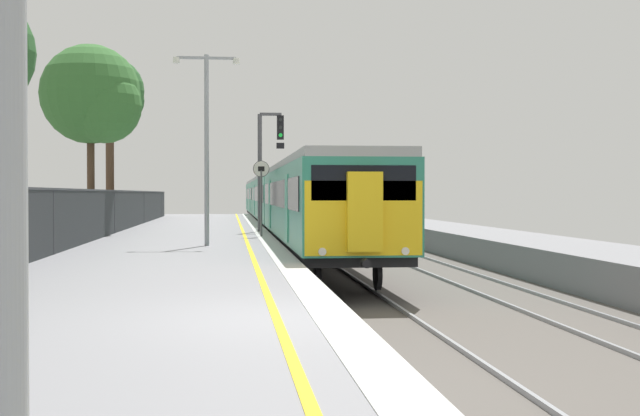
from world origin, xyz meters
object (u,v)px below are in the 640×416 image
(signal_gantry, at_px, (266,157))
(background_tree_left, at_px, (112,94))
(commuter_train_at_platform, at_px, (281,199))
(background_tree_right, at_px, (94,98))
(speed_limit_sign, at_px, (261,188))
(platform_lamp_mid, at_px, (207,133))

(signal_gantry, relative_size, background_tree_left, 0.57)
(commuter_train_at_platform, relative_size, background_tree_right, 8.02)
(background_tree_right, bearing_deg, speed_limit_sign, -28.68)
(commuter_train_at_platform, distance_m, platform_lamp_mid, 23.53)
(platform_lamp_mid, bearing_deg, commuter_train_at_platform, 80.93)
(signal_gantry, height_order, speed_limit_sign, signal_gantry)
(commuter_train_at_platform, bearing_deg, signal_gantry, -96.01)
(commuter_train_at_platform, height_order, platform_lamp_mid, platform_lamp_mid)
(signal_gantry, xyz_separation_m, speed_limit_sign, (-0.37, -3.99, -1.31))
(signal_gantry, xyz_separation_m, background_tree_left, (-7.57, 9.91, 3.67))
(commuter_train_at_platform, xyz_separation_m, background_tree_left, (-9.05, -4.05, 5.48))
(signal_gantry, bearing_deg, background_tree_left, 127.38)
(speed_limit_sign, distance_m, background_tree_left, 16.43)
(signal_gantry, height_order, background_tree_left, background_tree_left)
(signal_gantry, bearing_deg, speed_limit_sign, -95.36)
(signal_gantry, xyz_separation_m, background_tree_right, (-6.89, -0.43, 2.32))
(speed_limit_sign, height_order, background_tree_right, background_tree_right)
(speed_limit_sign, relative_size, background_tree_left, 0.32)
(commuter_train_at_platform, height_order, background_tree_right, background_tree_right)
(background_tree_left, bearing_deg, signal_gantry, -52.62)
(background_tree_left, distance_m, background_tree_right, 10.45)
(commuter_train_at_platform, xyz_separation_m, signal_gantry, (-1.47, -13.97, 1.81))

